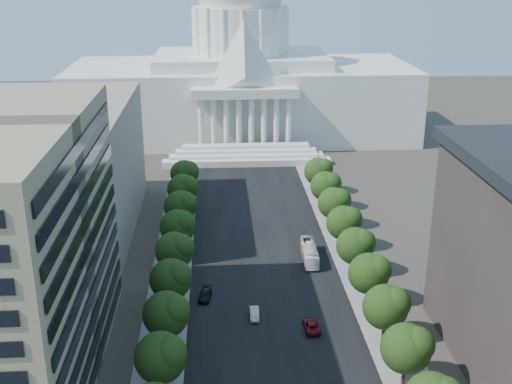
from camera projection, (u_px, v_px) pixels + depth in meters
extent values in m
cube|color=black|center=(259.00, 240.00, 146.13)|extent=(30.00, 260.00, 0.01)
cube|color=gray|center=(175.00, 242.00, 144.99)|extent=(8.00, 260.00, 0.02)
cube|color=gray|center=(342.00, 237.00, 147.26)|extent=(8.00, 260.00, 0.02)
cube|color=white|center=(241.00, 100.00, 230.95)|extent=(120.00, 50.00, 25.00)
cube|color=white|center=(241.00, 59.00, 226.00)|extent=(60.00, 40.00, 4.00)
cube|color=white|center=(245.00, 92.00, 202.90)|extent=(34.00, 8.00, 3.00)
cylinder|color=white|center=(241.00, 30.00, 222.58)|extent=(32.00, 32.00, 16.00)
cube|color=gray|center=(49.00, 168.00, 147.51)|extent=(38.00, 52.00, 30.00)
sphere|color=black|center=(160.00, 357.00, 92.30)|extent=(7.60, 7.60, 7.60)
sphere|color=black|center=(169.00, 353.00, 91.27)|extent=(5.32, 5.32, 5.32)
cylinder|color=#33261C|center=(167.00, 339.00, 105.16)|extent=(0.56, 0.56, 2.94)
sphere|color=black|center=(166.00, 314.00, 103.55)|extent=(7.60, 7.60, 7.60)
sphere|color=black|center=(174.00, 310.00, 102.53)|extent=(5.32, 5.32, 5.32)
cylinder|color=#33261C|center=(172.00, 302.00, 116.41)|extent=(0.56, 0.56, 2.94)
sphere|color=black|center=(171.00, 279.00, 114.81)|extent=(7.60, 7.60, 7.60)
sphere|color=black|center=(177.00, 275.00, 113.78)|extent=(5.32, 5.32, 5.32)
cylinder|color=#33261C|center=(175.00, 272.00, 127.67)|extent=(0.56, 0.56, 2.94)
sphere|color=black|center=(174.00, 251.00, 126.06)|extent=(7.60, 7.60, 7.60)
sphere|color=black|center=(181.00, 247.00, 125.04)|extent=(5.32, 5.32, 5.32)
cylinder|color=#33261C|center=(178.00, 247.00, 138.92)|extent=(0.56, 0.56, 2.94)
sphere|color=black|center=(177.00, 227.00, 137.31)|extent=(7.60, 7.60, 7.60)
sphere|color=black|center=(183.00, 223.00, 136.29)|extent=(5.32, 5.32, 5.32)
cylinder|color=#33261C|center=(181.00, 225.00, 150.18)|extent=(0.56, 0.56, 2.94)
sphere|color=black|center=(180.00, 207.00, 148.57)|extent=(7.60, 7.60, 7.60)
sphere|color=black|center=(186.00, 203.00, 147.55)|extent=(5.32, 5.32, 5.32)
cylinder|color=#33261C|center=(183.00, 207.00, 161.43)|extent=(0.56, 0.56, 2.94)
sphere|color=black|center=(182.00, 189.00, 159.82)|extent=(7.60, 7.60, 7.60)
sphere|color=black|center=(187.00, 186.00, 158.80)|extent=(5.32, 5.32, 5.32)
cylinder|color=#33261C|center=(185.00, 191.00, 172.68)|extent=(0.56, 0.56, 2.94)
sphere|color=black|center=(184.00, 174.00, 171.08)|extent=(7.60, 7.60, 7.60)
sphere|color=black|center=(189.00, 171.00, 170.06)|extent=(5.32, 5.32, 5.32)
cylinder|color=#33261C|center=(403.00, 375.00, 96.06)|extent=(0.56, 0.56, 2.94)
sphere|color=black|center=(406.00, 348.00, 94.45)|extent=(7.60, 7.60, 7.60)
sphere|color=black|center=(417.00, 344.00, 93.43)|extent=(5.32, 5.32, 5.32)
cylinder|color=#33261C|center=(383.00, 332.00, 107.31)|extent=(0.56, 0.56, 2.94)
sphere|color=black|center=(385.00, 307.00, 105.70)|extent=(7.60, 7.60, 7.60)
sphere|color=black|center=(395.00, 303.00, 104.68)|extent=(5.32, 5.32, 5.32)
cylinder|color=#33261C|center=(367.00, 296.00, 118.56)|extent=(0.56, 0.56, 2.94)
sphere|color=black|center=(369.00, 273.00, 116.96)|extent=(7.60, 7.60, 7.60)
sphere|color=black|center=(377.00, 270.00, 115.94)|extent=(5.32, 5.32, 5.32)
cylinder|color=#33261C|center=(354.00, 267.00, 129.82)|extent=(0.56, 0.56, 2.94)
sphere|color=black|center=(355.00, 246.00, 128.21)|extent=(7.60, 7.60, 7.60)
sphere|color=black|center=(363.00, 242.00, 127.19)|extent=(5.32, 5.32, 5.32)
cylinder|color=#33261C|center=(342.00, 242.00, 141.07)|extent=(0.56, 0.56, 2.94)
sphere|color=black|center=(343.00, 223.00, 139.47)|extent=(7.60, 7.60, 7.60)
sphere|color=black|center=(350.00, 219.00, 138.44)|extent=(5.32, 5.32, 5.32)
cylinder|color=#33261C|center=(333.00, 222.00, 152.33)|extent=(0.56, 0.56, 2.94)
sphere|color=black|center=(334.00, 203.00, 150.72)|extent=(7.60, 7.60, 7.60)
sphere|color=black|center=(340.00, 200.00, 149.70)|extent=(5.32, 5.32, 5.32)
cylinder|color=#33261C|center=(325.00, 203.00, 163.58)|extent=(0.56, 0.56, 2.94)
sphere|color=black|center=(325.00, 186.00, 161.98)|extent=(7.60, 7.60, 7.60)
sphere|color=black|center=(331.00, 183.00, 160.95)|extent=(5.32, 5.32, 5.32)
cylinder|color=#33261C|center=(317.00, 188.00, 174.84)|extent=(0.56, 0.56, 2.94)
sphere|color=black|center=(318.00, 171.00, 173.23)|extent=(7.60, 7.60, 7.60)
sphere|color=black|center=(323.00, 168.00, 172.21)|extent=(5.32, 5.32, 5.32)
cylinder|color=gray|center=(424.00, 361.00, 94.23)|extent=(0.18, 0.18, 9.00)
cylinder|color=gray|center=(418.00, 336.00, 92.69)|extent=(2.40, 0.14, 0.14)
sphere|color=gray|center=(411.00, 337.00, 92.66)|extent=(0.44, 0.44, 0.44)
cylinder|color=gray|center=(382.00, 281.00, 117.68)|extent=(0.18, 0.18, 9.00)
cylinder|color=gray|center=(377.00, 260.00, 116.14)|extent=(2.40, 0.14, 0.14)
sphere|color=gray|center=(371.00, 261.00, 116.11)|extent=(0.44, 0.44, 0.44)
cylinder|color=gray|center=(353.00, 228.00, 141.13)|extent=(0.18, 0.18, 9.00)
cylinder|color=gray|center=(349.00, 210.00, 139.58)|extent=(2.40, 0.14, 0.14)
sphere|color=gray|center=(344.00, 210.00, 139.55)|extent=(0.44, 0.44, 0.44)
cylinder|color=gray|center=(333.00, 189.00, 164.57)|extent=(0.18, 0.18, 9.00)
cylinder|color=gray|center=(329.00, 174.00, 163.03)|extent=(2.40, 0.14, 0.14)
sphere|color=gray|center=(325.00, 174.00, 163.00)|extent=(0.44, 0.44, 0.44)
cylinder|color=gray|center=(318.00, 161.00, 188.02)|extent=(0.18, 0.18, 9.00)
cylinder|color=gray|center=(315.00, 147.00, 186.48)|extent=(2.40, 0.14, 0.14)
sphere|color=gray|center=(311.00, 147.00, 186.45)|extent=(0.44, 0.44, 0.44)
imported|color=#ABADB3|center=(254.00, 314.00, 114.05)|extent=(1.69, 4.66, 1.53)
imported|color=maroon|center=(311.00, 326.00, 110.33)|extent=(2.75, 5.67, 1.55)
imported|color=black|center=(205.00, 295.00, 120.42)|extent=(2.85, 5.51, 1.53)
imported|color=white|center=(310.00, 253.00, 135.70)|extent=(3.34, 12.27, 3.39)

